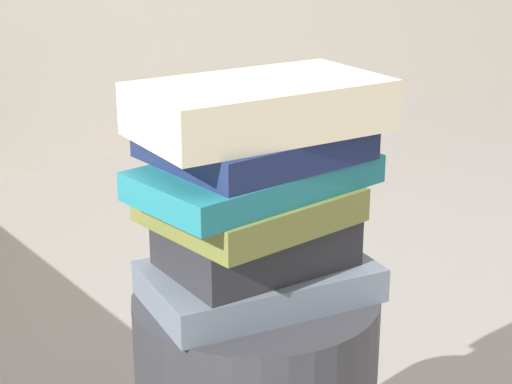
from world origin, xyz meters
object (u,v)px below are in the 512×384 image
at_px(book_slate, 258,282).
at_px(book_navy, 255,143).
at_px(book_cream, 259,107).
at_px(book_olive, 248,204).
at_px(book_charcoal, 254,242).
at_px(book_teal, 256,177).

relative_size(book_slate, book_navy, 1.21).
distance_m(book_slate, book_cream, 0.23).
distance_m(book_slate, book_olive, 0.11).
bearing_deg(book_slate, book_charcoal, 125.27).
bearing_deg(book_navy, book_olive, -156.96).
height_order(book_olive, book_cream, book_cream).
height_order(book_slate, book_navy, book_navy).
bearing_deg(book_charcoal, book_slate, -61.88).
xyz_separation_m(book_teal, book_navy, (0.01, 0.02, 0.04)).
bearing_deg(book_olive, book_navy, 21.23).
height_order(book_olive, book_teal, book_teal).
relative_size(book_slate, book_olive, 1.25).
xyz_separation_m(book_olive, book_navy, (0.02, 0.01, 0.08)).
distance_m(book_slate, book_charcoal, 0.05).
relative_size(book_charcoal, book_navy, 0.95).
bearing_deg(book_charcoal, book_cream, -69.02).
height_order(book_slate, book_charcoal, book_charcoal).
bearing_deg(book_olive, book_slate, -57.30).
relative_size(book_slate, book_teal, 0.97).
bearing_deg(book_teal, book_charcoal, 64.08).
bearing_deg(book_charcoal, book_navy, 52.42).
bearing_deg(book_slate, book_navy, 76.94).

